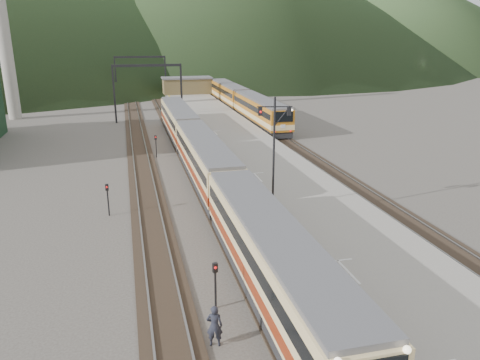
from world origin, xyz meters
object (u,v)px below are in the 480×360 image
object	(u,v)px
second_train	(242,101)
worker	(215,326)
main_train	(205,161)
signal_mast	(274,142)

from	to	relation	value
second_train	worker	xyz separation A→B (m)	(-14.80, -54.53, -1.07)
second_train	main_train	bearing A→B (deg)	-109.17
main_train	worker	bearing A→B (deg)	-98.74
main_train	signal_mast	bearing A→B (deg)	-73.53
main_train	second_train	size ratio (longest dim) A/B	1.42
main_train	second_train	xyz separation A→B (m)	(11.50, 33.08, 0.10)
second_train	worker	bearing A→B (deg)	-105.18
main_train	second_train	world-z (taller)	second_train
signal_mast	worker	distance (m)	14.04
main_train	signal_mast	distance (m)	10.69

